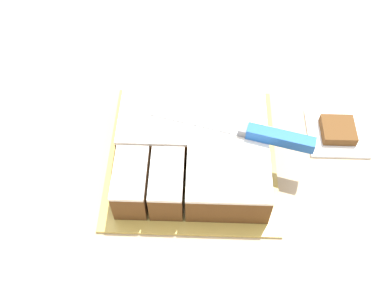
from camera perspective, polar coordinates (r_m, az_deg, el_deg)
The scene contains 6 objects.
countertop at distance 1.26m, azimuth 1.38°, elevation -14.20°, with size 1.40×1.10×0.93m.
cake_board at distance 0.86m, azimuth 0.00°, elevation -1.55°, with size 0.32×0.32×0.01m.
cake at distance 0.83m, azimuth 0.16°, elevation 0.12°, with size 0.27×0.28×0.07m.
knife at distance 0.79m, azimuth 9.13°, elevation 1.31°, with size 0.30×0.10×0.02m.
paper_napkin at distance 0.93m, azimuth 17.86°, elevation 1.26°, with size 0.11×0.11×0.01m.
brownie at distance 0.92m, azimuth 18.06°, elevation 1.73°, with size 0.06×0.06×0.02m.
Camera 1 is at (-0.01, -0.46, 1.64)m, focal length 42.00 mm.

